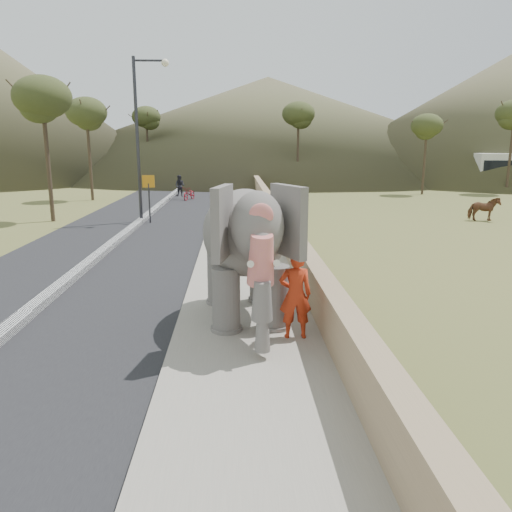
{
  "coord_description": "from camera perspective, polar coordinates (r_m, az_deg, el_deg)",
  "views": [
    {
      "loc": [
        -0.21,
        -10.56,
        3.91
      ],
      "look_at": [
        0.2,
        -0.75,
        1.7
      ],
      "focal_mm": 35.0,
      "sensor_mm": 36.0,
      "label": 1
    }
  ],
  "objects": [
    {
      "name": "ground",
      "position": [
        11.26,
        -1.19,
        -7.63
      ],
      "size": [
        160.0,
        160.0,
        0.0
      ],
      "primitive_type": "plane",
      "color": "olive",
      "rests_on": "ground"
    },
    {
      "name": "road",
      "position": [
        21.47,
        -15.25,
        1.78
      ],
      "size": [
        7.0,
        120.0,
        0.03
      ],
      "primitive_type": "cube",
      "color": "black",
      "rests_on": "ground"
    },
    {
      "name": "median",
      "position": [
        21.45,
        -15.27,
        2.03
      ],
      "size": [
        0.35,
        120.0,
        0.22
      ],
      "primitive_type": "cube",
      "color": "black",
      "rests_on": "ground"
    },
    {
      "name": "walkway",
      "position": [
        20.92,
        -1.78,
        2.11
      ],
      "size": [
        3.0,
        120.0,
        0.15
      ],
      "primitive_type": "cube",
      "color": "#9E9687",
      "rests_on": "ground"
    },
    {
      "name": "parapet",
      "position": [
        20.92,
        2.74,
        3.43
      ],
      "size": [
        0.3,
        120.0,
        1.1
      ],
      "primitive_type": "cube",
      "color": "tan",
      "rests_on": "ground"
    },
    {
      "name": "lamppost",
      "position": [
        25.85,
        -12.79,
        14.52
      ],
      "size": [
        1.76,
        0.36,
        8.0
      ],
      "color": "#2D2E32",
      "rests_on": "ground"
    },
    {
      "name": "signboard",
      "position": [
        25.55,
        -12.15,
        7.31
      ],
      "size": [
        0.6,
        0.08,
        2.4
      ],
      "color": "#2D2D33",
      "rests_on": "ground"
    },
    {
      "name": "cow",
      "position": [
        28.41,
        24.59,
        4.9
      ],
      "size": [
        1.56,
        0.88,
        1.25
      ],
      "primitive_type": "imported",
      "rotation": [
        0.0,
        0.0,
        1.43
      ],
      "color": "brown",
      "rests_on": "ground"
    },
    {
      "name": "distant_car",
      "position": [
        50.51,
        17.89,
        8.46
      ],
      "size": [
        4.54,
        2.91,
        1.44
      ],
      "primitive_type": "imported",
      "rotation": [
        0.0,
        0.0,
        1.26
      ],
      "color": "silver",
      "rests_on": "ground"
    },
    {
      "name": "hill_far",
      "position": [
        80.79,
        1.35,
        14.87
      ],
      "size": [
        80.0,
        80.0,
        14.0
      ],
      "primitive_type": "cone",
      "color": "brown",
      "rests_on": "ground"
    },
    {
      "name": "elephant_and_man",
      "position": [
        10.93,
        -1.14,
        0.6
      ],
      "size": [
        2.5,
        4.29,
        2.97
      ],
      "color": "slate",
      "rests_on": "ground"
    },
    {
      "name": "motorcyclist",
      "position": [
        36.05,
        -8.05,
        7.42
      ],
      "size": [
        1.67,
        1.85,
        1.77
      ],
      "color": "maroon",
      "rests_on": "ground"
    },
    {
      "name": "trees",
      "position": [
        36.92,
        0.63,
        12.61
      ],
      "size": [
        48.33,
        44.05,
        8.78
      ],
      "color": "#473828",
      "rests_on": "ground"
    }
  ]
}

